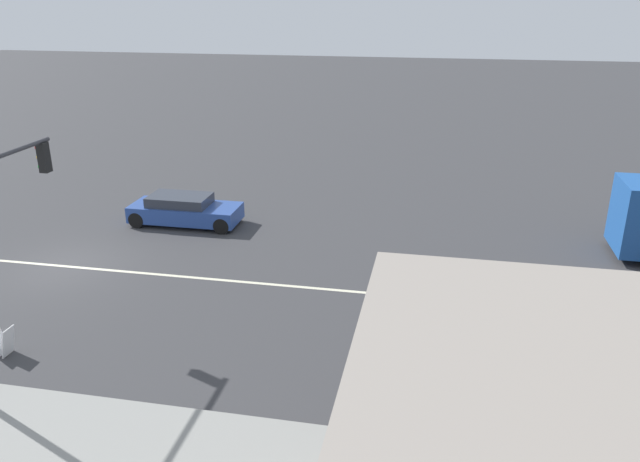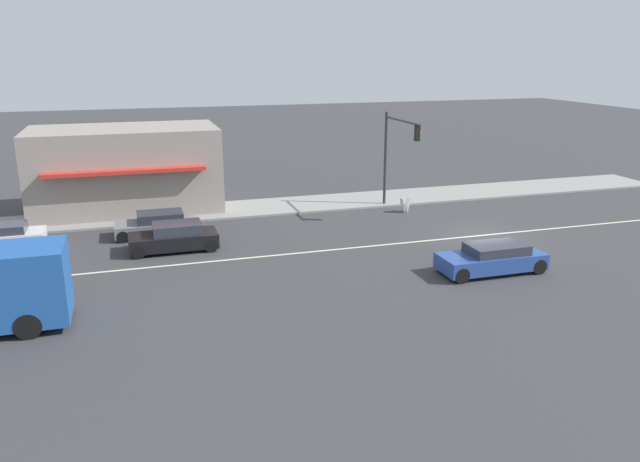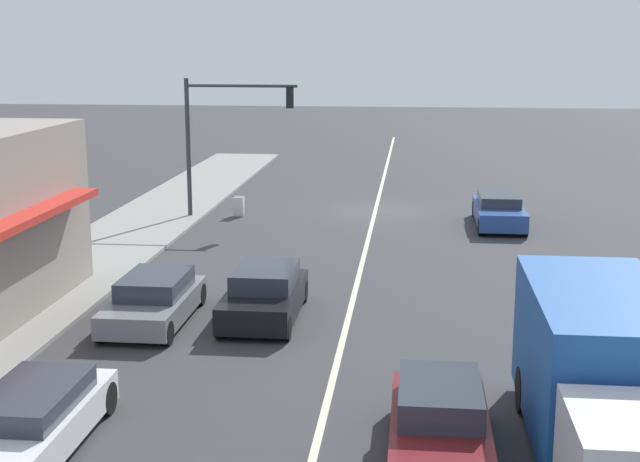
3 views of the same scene
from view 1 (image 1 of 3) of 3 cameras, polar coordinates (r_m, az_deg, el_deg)
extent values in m
plane|color=#38383A|center=(21.08, 23.63, -6.86)|extent=(160.00, 160.00, 0.00)
cube|color=beige|center=(24.31, -22.44, -2.98)|extent=(0.16, 60.00, 0.01)
cube|color=black|center=(18.89, -23.93, 6.18)|extent=(0.28, 0.24, 0.84)
sphere|color=red|center=(18.91, -24.37, 6.97)|extent=(0.18, 0.18, 0.18)
sphere|color=gold|center=(18.96, -24.25, 6.19)|extent=(0.18, 0.18, 0.18)
sphere|color=green|center=(19.03, -24.13, 5.40)|extent=(0.18, 0.18, 0.18)
cube|color=silver|center=(19.00, -26.62, -9.03)|extent=(0.45, 0.21, 0.84)
cube|color=black|center=(18.48, 17.55, -8.24)|extent=(1.83, 4.13, 0.67)
cube|color=#2D333D|center=(18.18, 17.11, -6.59)|extent=(1.55, 2.27, 0.51)
cylinder|color=black|center=(19.56, 22.16, -7.82)|extent=(0.22, 0.61, 0.61)
cylinder|color=black|center=(18.17, 23.02, -10.25)|extent=(0.22, 0.61, 0.61)
cylinder|color=black|center=(19.14, 12.27, -7.29)|extent=(0.22, 0.61, 0.61)
cylinder|color=black|center=(17.72, 12.30, -9.76)|extent=(0.22, 0.61, 0.61)
cube|color=#284793|center=(26.97, -12.17, 1.67)|extent=(1.81, 4.59, 0.67)
cube|color=#2D333D|center=(26.89, -12.71, 2.78)|extent=(1.54, 2.53, 0.41)
cylinder|color=black|center=(27.08, -7.85, 1.62)|extent=(0.22, 0.67, 0.67)
cylinder|color=black|center=(25.66, -8.99, 0.45)|extent=(0.22, 0.67, 0.67)
cylinder|color=black|center=(28.48, -14.98, 2.06)|extent=(0.22, 0.67, 0.67)
cylinder|color=black|center=(27.13, -16.42, 0.97)|extent=(0.22, 0.67, 0.67)
cube|color=slate|center=(16.23, 20.76, -13.26)|extent=(1.82, 4.17, 0.57)
cube|color=#2D333D|center=(15.91, 20.25, -11.64)|extent=(1.55, 2.30, 0.49)
cylinder|color=black|center=(17.37, 25.92, -12.28)|extent=(0.22, 0.60, 0.60)
cylinder|color=black|center=(16.76, 14.46, -11.91)|extent=(0.22, 0.60, 0.60)
cylinder|color=black|center=(15.41, 14.72, -15.16)|extent=(0.22, 0.60, 0.60)
camera|label=2|loc=(45.59, 17.53, 20.17)|focal=35.00mm
camera|label=3|loc=(31.81, 62.57, 6.15)|focal=50.00mm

